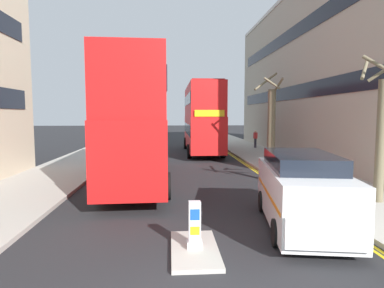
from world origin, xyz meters
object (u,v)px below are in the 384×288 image
Objects in this scene: taxi_minivan at (302,191)px; pedestrian_far at (255,139)px; double_decker_bus_away at (138,118)px; keep_left_bollard at (195,227)px; double_decker_bus_oncoming at (202,117)px.

taxi_minivan reaches higher than pedestrian_far.
taxi_minivan is at bearing -52.35° from double_decker_bus_away.
double_decker_bus_away is 2.15× the size of taxi_minivan.
double_decker_bus_away is 6.71× the size of pedestrian_far.
keep_left_bollard is at bearing -75.78° from double_decker_bus_away.
double_decker_bus_oncoming is at bearing 70.02° from double_decker_bus_away.
keep_left_bollard is at bearing -96.19° from double_decker_bus_oncoming.
double_decker_bus_away is at bearing 104.22° from keep_left_bollard.
double_decker_bus_oncoming is 6.13m from pedestrian_far.
pedestrian_far reaches higher than keep_left_bollard.
taxi_minivan is (1.01, -18.26, -1.96)m from double_decker_bus_oncoming.
double_decker_bus_away is 1.00× the size of double_decker_bus_oncoming.
pedestrian_far is at bearing 56.23° from double_decker_bus_away.
taxi_minivan is at bearing 23.60° from keep_left_bollard.
double_decker_bus_oncoming is (2.13, 19.63, 2.42)m from keep_left_bollard.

